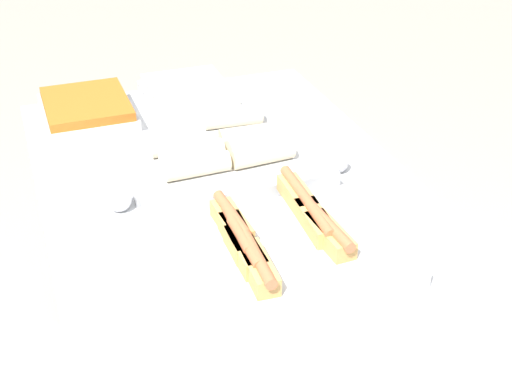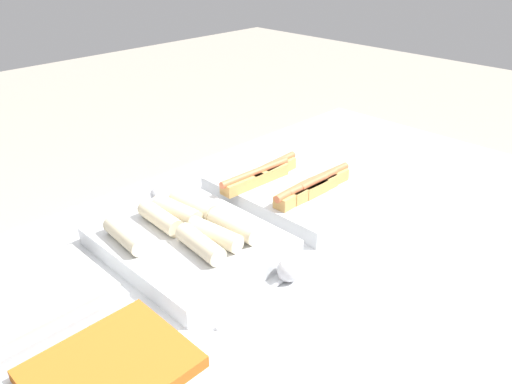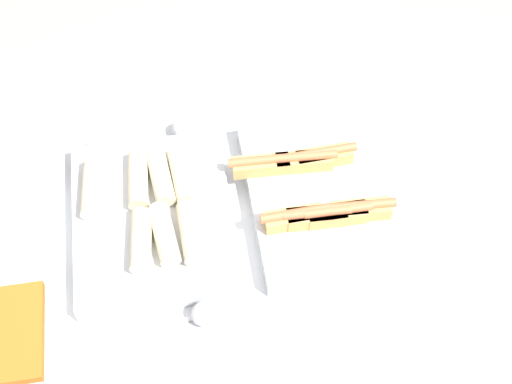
{
  "view_description": "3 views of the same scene",
  "coord_description": "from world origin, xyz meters",
  "px_view_note": "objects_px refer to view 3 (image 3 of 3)",
  "views": [
    {
      "loc": [
        1.11,
        -0.44,
        1.73
      ],
      "look_at": [
        -0.09,
        0.0,
        0.97
      ],
      "focal_mm": 50.0,
      "sensor_mm": 36.0,
      "label": 1
    },
    {
      "loc": [
        -0.97,
        -0.87,
        1.62
      ],
      "look_at": [
        -0.09,
        0.0,
        0.97
      ],
      "focal_mm": 35.0,
      "sensor_mm": 36.0,
      "label": 2
    },
    {
      "loc": [
        -0.24,
        -0.94,
        2.31
      ],
      "look_at": [
        -0.09,
        0.0,
        0.97
      ],
      "focal_mm": 50.0,
      "sensor_mm": 36.0,
      "label": 3
    }
  ],
  "objects_px": {
    "tray_wraps": "(153,216)",
    "serving_spoon_near": "(198,315)",
    "serving_spoon_far": "(177,130)",
    "tray_hotdogs": "(318,195)"
  },
  "relations": [
    {
      "from": "tray_wraps",
      "to": "serving_spoon_near",
      "type": "relative_size",
      "value": 1.74
    },
    {
      "from": "serving_spoon_near",
      "to": "serving_spoon_far",
      "type": "xyz_separation_m",
      "value": [
        0.01,
        0.52,
        -0.0
      ]
    },
    {
      "from": "serving_spoon_near",
      "to": "serving_spoon_far",
      "type": "relative_size",
      "value": 0.95
    },
    {
      "from": "serving_spoon_near",
      "to": "tray_hotdogs",
      "type": "bearing_deg",
      "value": 39.16
    },
    {
      "from": "tray_hotdogs",
      "to": "serving_spoon_far",
      "type": "xyz_separation_m",
      "value": [
        -0.31,
        0.26,
        -0.01
      ]
    },
    {
      "from": "tray_hotdogs",
      "to": "tray_wraps",
      "type": "relative_size",
      "value": 1.02
    },
    {
      "from": "serving_spoon_near",
      "to": "serving_spoon_far",
      "type": "distance_m",
      "value": 0.52
    },
    {
      "from": "tray_hotdogs",
      "to": "serving_spoon_near",
      "type": "xyz_separation_m",
      "value": [
        -0.32,
        -0.26,
        -0.01
      ]
    },
    {
      "from": "tray_hotdogs",
      "to": "serving_spoon_near",
      "type": "distance_m",
      "value": 0.41
    },
    {
      "from": "tray_hotdogs",
      "to": "serving_spoon_far",
      "type": "relative_size",
      "value": 1.69
    }
  ]
}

